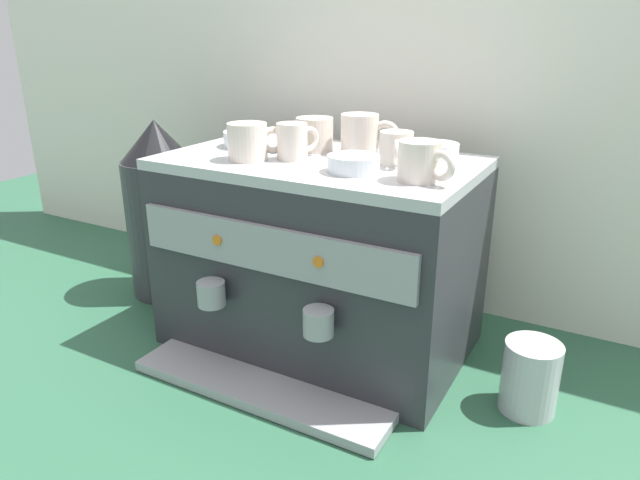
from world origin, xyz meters
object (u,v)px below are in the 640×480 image
espresso_machine (319,255)px  ceramic_bowl_0 (354,164)px  ceramic_cup_4 (313,134)px  ceramic_cup_5 (362,135)px  coffee_grinder (162,210)px  milk_pitcher (530,377)px  ceramic_cup_2 (250,142)px  ceramic_cup_1 (396,148)px  ceramic_cup_0 (294,141)px  ceramic_bowl_1 (251,139)px  ceramic_bowl_2 (435,151)px  ceramic_cup_3 (421,162)px

espresso_machine → ceramic_bowl_0: (0.11, -0.07, 0.23)m
ceramic_cup_4 → ceramic_cup_5: 0.11m
ceramic_bowl_0 → espresso_machine: bearing=147.7°
espresso_machine → coffee_grinder: coffee_grinder is taller
ceramic_bowl_0 → milk_pitcher: (0.35, 0.04, -0.37)m
ceramic_cup_2 → milk_pitcher: (0.58, 0.05, -0.39)m
ceramic_cup_1 → ceramic_cup_0: bearing=-163.1°
ceramic_bowl_1 → coffee_grinder: (-0.29, -0.00, -0.21)m
coffee_grinder → ceramic_cup_0: bearing=-8.4°
espresso_machine → ceramic_cup_5: (0.06, 0.08, 0.26)m
ceramic_cup_1 → coffee_grinder: size_ratio=0.21×
ceramic_cup_4 → coffee_grinder: bearing=-175.7°
milk_pitcher → coffee_grinder: bearing=176.0°
ceramic_cup_5 → ceramic_bowl_2: size_ratio=1.25×
ceramic_cup_0 → ceramic_bowl_0: (0.15, -0.04, -0.02)m
ceramic_cup_5 → coffee_grinder: bearing=-175.5°
ceramic_cup_5 → ceramic_bowl_2: (0.14, 0.04, -0.03)m
ceramic_cup_3 → coffee_grinder: 0.78m
ceramic_bowl_0 → ceramic_cup_0: bearing=165.1°
ceramic_cup_5 → milk_pitcher: size_ratio=0.88×
ceramic_cup_3 → ceramic_bowl_0: ceramic_cup_3 is taller
ceramic_cup_0 → ceramic_cup_1: (0.20, 0.06, -0.01)m
ceramic_bowl_2 → ceramic_cup_3: bearing=-78.4°
espresso_machine → ceramic_cup_5: bearing=52.5°
espresso_machine → ceramic_cup_2: bearing=-145.0°
espresso_machine → ceramic_cup_1: ceramic_cup_1 is taller
ceramic_cup_3 → ceramic_cup_5: 0.24m
ceramic_cup_4 → espresso_machine: bearing=-52.6°
ceramic_cup_0 → ceramic_bowl_2: bearing=31.9°
ceramic_cup_1 → ceramic_bowl_2: 0.11m
ceramic_cup_5 → milk_pitcher: (0.41, -0.11, -0.40)m
ceramic_cup_3 → milk_pitcher: bearing=11.7°
ceramic_cup_5 → espresso_machine: bearing=-127.5°
ceramic_cup_4 → ceramic_bowl_1: ceramic_cup_4 is taller
espresso_machine → milk_pitcher: espresso_machine is taller
ceramic_cup_3 → coffee_grinder: bearing=171.3°
espresso_machine → ceramic_bowl_1: ceramic_bowl_1 is taller
ceramic_bowl_2 → milk_pitcher: size_ratio=0.71×
ceramic_cup_4 → ceramic_cup_0: bearing=-83.8°
milk_pitcher → ceramic_cup_5: bearing=164.9°
ceramic_cup_1 → ceramic_cup_4: size_ratio=0.84×
ceramic_cup_1 → ceramic_cup_2: 0.29m
ceramic_bowl_2 → milk_pitcher: ceramic_bowl_2 is taller
espresso_machine → ceramic_bowl_2: (0.20, 0.12, 0.23)m
ceramic_bowl_2 → milk_pitcher: 0.48m
ceramic_cup_5 → ceramic_bowl_0: (0.05, -0.15, -0.03)m
ceramic_cup_3 → ceramic_cup_1: bearing=130.0°
ceramic_cup_2 → ceramic_bowl_0: (0.23, 0.01, -0.02)m
ceramic_bowl_0 → ceramic_cup_3: bearing=-2.4°
ceramic_cup_5 → coffee_grinder: 0.60m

